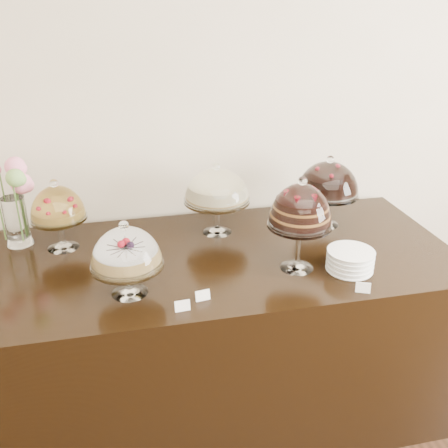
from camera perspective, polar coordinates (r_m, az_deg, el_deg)
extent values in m
cube|color=beige|center=(2.72, 3.52, 13.93)|extent=(5.00, 0.04, 3.00)
cube|color=black|center=(2.59, -0.24, -12.25)|extent=(2.20, 1.00, 0.90)
cone|color=white|center=(2.10, -10.72, -7.41)|extent=(0.15, 0.15, 0.02)
cylinder|color=white|center=(2.06, -10.86, -5.95)|extent=(0.03, 0.03, 0.10)
cylinder|color=white|center=(2.04, -10.99, -4.61)|extent=(0.29, 0.29, 0.01)
cylinder|color=tan|center=(2.02, -11.06, -3.79)|extent=(0.23, 0.23, 0.05)
sphere|color=#B10E20|center=(2.02, -9.48, -2.47)|extent=(0.02, 0.02, 0.02)
sphere|color=#B10E20|center=(2.04, -12.47, -2.44)|extent=(0.02, 0.02, 0.02)
sphere|color=#B10E20|center=(1.95, -11.48, -3.72)|extent=(0.02, 0.02, 0.02)
sphere|color=white|center=(1.96, -11.39, -0.18)|extent=(0.04, 0.04, 0.04)
cone|color=white|center=(2.26, 8.29, -4.67)|extent=(0.15, 0.15, 0.02)
cylinder|color=white|center=(2.21, 8.45, -2.35)|extent=(0.03, 0.03, 0.18)
cylinder|color=white|center=(2.17, 8.61, -0.08)|extent=(0.28, 0.28, 0.01)
cylinder|color=black|center=(2.14, 8.72, 1.43)|extent=(0.21, 0.21, 0.11)
sphere|color=#B10E20|center=(2.15, 10.07, 3.35)|extent=(0.02, 0.02, 0.02)
sphere|color=#B10E20|center=(2.17, 8.31, 3.65)|extent=(0.02, 0.02, 0.02)
sphere|color=#B10E20|center=(2.11, 7.24, 3.16)|extent=(0.02, 0.02, 0.02)
sphere|color=#B10E20|center=(2.06, 8.37, 2.53)|extent=(0.02, 0.02, 0.02)
sphere|color=#B10E20|center=(2.09, 10.16, 2.66)|extent=(0.02, 0.02, 0.02)
sphere|color=white|center=(2.09, 8.96, 4.89)|extent=(0.04, 0.04, 0.04)
cone|color=white|center=(2.56, -0.80, -0.63)|extent=(0.15, 0.15, 0.02)
cylinder|color=white|center=(2.53, -0.81, 1.10)|extent=(0.03, 0.03, 0.14)
cylinder|color=white|center=(2.50, -0.82, 2.75)|extent=(0.33, 0.33, 0.01)
cylinder|color=#FEF3C5|center=(2.48, -0.83, 3.61)|extent=(0.27, 0.27, 0.07)
sphere|color=white|center=(2.43, -0.85, 6.57)|extent=(0.04, 0.04, 0.04)
cone|color=white|center=(2.70, 11.42, 0.24)|extent=(0.15, 0.15, 0.02)
cylinder|color=white|center=(2.67, 11.57, 1.90)|extent=(0.03, 0.03, 0.15)
cylinder|color=white|center=(2.64, 11.72, 3.47)|extent=(0.32, 0.32, 0.01)
cylinder|color=black|center=(2.62, 11.81, 4.49)|extent=(0.26, 0.26, 0.09)
sphere|color=#B10E20|center=(2.65, 13.08, 5.82)|extent=(0.02, 0.02, 0.02)
sphere|color=#B10E20|center=(2.62, 10.46, 5.89)|extent=(0.02, 0.02, 0.02)
sphere|color=#B10E20|center=(2.54, 12.20, 5.07)|extent=(0.02, 0.02, 0.02)
sphere|color=white|center=(2.58, 12.07, 7.23)|extent=(0.04, 0.04, 0.04)
cone|color=white|center=(2.53, -17.89, -2.30)|extent=(0.15, 0.15, 0.02)
cylinder|color=white|center=(2.50, -18.12, -0.76)|extent=(0.03, 0.03, 0.13)
cylinder|color=white|center=(2.47, -18.33, 0.67)|extent=(0.26, 0.26, 0.01)
cylinder|color=gold|center=(2.46, -18.40, 1.19)|extent=(0.22, 0.22, 0.04)
sphere|color=#B10E20|center=(2.46, -17.11, 2.10)|extent=(0.02, 0.02, 0.02)
sphere|color=#B10E20|center=(2.50, -18.08, 2.36)|extent=(0.02, 0.02, 0.02)
sphere|color=#B10E20|center=(2.49, -19.44, 2.08)|extent=(0.02, 0.02, 0.02)
sphere|color=#B10E20|center=(2.44, -19.88, 1.52)|extent=(0.02, 0.02, 0.02)
sphere|color=#B10E20|center=(2.40, -18.92, 1.23)|extent=(0.02, 0.02, 0.02)
sphere|color=#B10E20|center=(2.40, -17.51, 1.53)|extent=(0.02, 0.02, 0.02)
sphere|color=white|center=(2.41, -18.87, 4.42)|extent=(0.04, 0.04, 0.04)
cylinder|color=white|center=(2.59, -22.64, 0.31)|extent=(0.11, 0.11, 0.24)
cylinder|color=#476B2D|center=(2.57, -22.25, 1.44)|extent=(0.01, 0.01, 0.27)
sphere|color=pink|center=(2.51, -22.14, 4.31)|extent=(0.10, 0.10, 0.10)
cylinder|color=#476B2D|center=(2.58, -22.56, 2.33)|extent=(0.01, 0.01, 0.34)
sphere|color=pink|center=(2.55, -22.76, 6.06)|extent=(0.10, 0.10, 0.10)
cylinder|color=#476B2D|center=(2.60, -23.72, 2.23)|extent=(0.01, 0.01, 0.33)
cylinder|color=#476B2D|center=(2.55, -24.27, 1.70)|extent=(0.01, 0.01, 0.33)
cylinder|color=#476B2D|center=(2.50, -22.54, 1.64)|extent=(0.01, 0.01, 0.34)
sphere|color=#73A14D|center=(2.38, -22.74, 4.88)|extent=(0.08, 0.08, 0.08)
cylinder|color=white|center=(2.29, 14.10, -5.03)|extent=(0.20, 0.20, 0.01)
cylinder|color=white|center=(2.28, 14.13, -4.79)|extent=(0.19, 0.19, 0.01)
cylinder|color=white|center=(2.28, 14.16, -4.55)|extent=(0.20, 0.20, 0.01)
cylinder|color=white|center=(2.27, 14.19, -4.30)|extent=(0.19, 0.19, 0.01)
cylinder|color=white|center=(2.27, 14.22, -4.06)|extent=(0.20, 0.20, 0.01)
cylinder|color=white|center=(2.26, 14.24, -3.82)|extent=(0.19, 0.19, 0.01)
cylinder|color=white|center=(2.26, 14.27, -3.57)|extent=(0.20, 0.20, 0.01)
cylinder|color=white|center=(2.25, 14.30, -3.33)|extent=(0.19, 0.19, 0.01)
cylinder|color=white|center=(2.25, 14.33, -3.08)|extent=(0.20, 0.20, 0.01)
cube|color=white|center=(1.95, -4.77, -9.30)|extent=(0.06, 0.02, 0.04)
cube|color=white|center=(2.13, 15.61, -7.03)|extent=(0.06, 0.04, 0.04)
cube|color=white|center=(2.01, -2.45, -8.16)|extent=(0.06, 0.02, 0.04)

